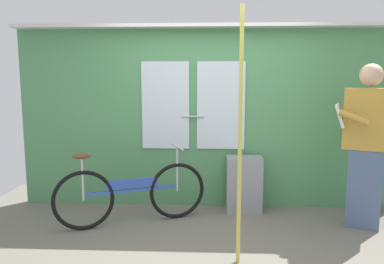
{
  "coord_description": "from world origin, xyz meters",
  "views": [
    {
      "loc": [
        0.0,
        -3.44,
        1.65
      ],
      "look_at": [
        -0.18,
        0.65,
        1.07
      ],
      "focal_mm": 35.42,
      "sensor_mm": 36.0,
      "label": 1
    }
  ],
  "objects_px": {
    "handrail_pole": "(240,139)",
    "bicycle_near_door": "(131,193)",
    "trash_bin_by_wall": "(244,184)",
    "passenger_reading_newspaper": "(366,143)"
  },
  "relations": [
    {
      "from": "handrail_pole",
      "to": "trash_bin_by_wall",
      "type": "bearing_deg",
      "value": 82.76
    },
    {
      "from": "bicycle_near_door",
      "to": "handrail_pole",
      "type": "distance_m",
      "value": 1.63
    },
    {
      "from": "bicycle_near_door",
      "to": "handrail_pole",
      "type": "relative_size",
      "value": 0.72
    },
    {
      "from": "bicycle_near_door",
      "to": "handrail_pole",
      "type": "xyz_separation_m",
      "value": [
        1.14,
        -0.86,
        0.77
      ]
    },
    {
      "from": "bicycle_near_door",
      "to": "passenger_reading_newspaper",
      "type": "distance_m",
      "value": 2.65
    },
    {
      "from": "bicycle_near_door",
      "to": "handrail_pole",
      "type": "height_order",
      "value": "handrail_pole"
    },
    {
      "from": "bicycle_near_door",
      "to": "trash_bin_by_wall",
      "type": "bearing_deg",
      "value": -1.8
    },
    {
      "from": "trash_bin_by_wall",
      "to": "bicycle_near_door",
      "type": "bearing_deg",
      "value": -159.61
    },
    {
      "from": "handrail_pole",
      "to": "bicycle_near_door",
      "type": "bearing_deg",
      "value": 142.93
    },
    {
      "from": "trash_bin_by_wall",
      "to": "passenger_reading_newspaper",
      "type": "bearing_deg",
      "value": -20.24
    }
  ]
}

